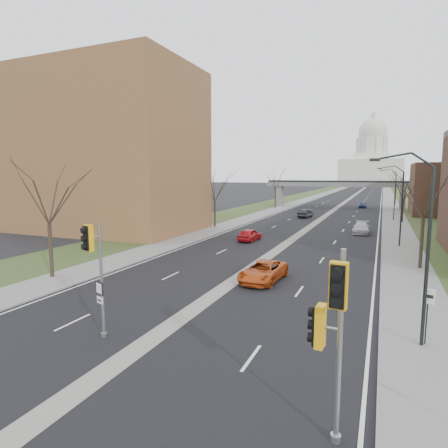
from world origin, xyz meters
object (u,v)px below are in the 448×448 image
Objects in this scene: car_left_near at (250,235)px; car_right_mid at (361,228)px; speed_limit_sign at (428,306)px; car_right_near at (263,271)px; car_right_far at (363,205)px; signal_pole_median at (94,260)px; car_left_far at (305,213)px; signal_pole_right at (331,320)px.

car_left_near is 16.37m from car_right_mid.
car_left_near is 0.84× the size of car_right_mid.
speed_limit_sign is 0.50× the size of car_right_near.
car_left_near reaches higher than car_right_far.
signal_pole_median reaches higher than car_right_mid.
car_left_far is at bearing -89.14° from car_left_near.
car_left_near is at bearing -137.03° from car_right_mid.
car_left_far is 43.09m from car_right_near.
car_left_far is at bearing 123.14° from car_right_mid.
speed_limit_sign is 34.56m from car_right_mid.
signal_pole_median is 1.22× the size of car_left_far.
signal_pole_median is 1.08× the size of car_right_mid.
car_left_far reaches higher than car_right_near.
car_right_mid is (10.47, -15.87, -0.01)m from car_left_far.
car_right_far is at bearing 96.85° from signal_pole_right.
car_right_mid is at bearing 94.74° from signal_pole_median.
car_right_mid is (-4.51, 34.25, -1.17)m from speed_limit_sign.
signal_pole_median is 2.14× the size of speed_limit_sign.
signal_pole_median reaches higher than car_right_near.
speed_limit_sign is 12.42m from car_right_near.
car_right_mid is (9.82, 39.52, -3.14)m from signal_pole_median.
signal_pole_median reaches higher than car_left_near.
signal_pole_median is at bearing -95.81° from car_right_far.
car_left_far is at bearing -108.54° from car_right_far.
car_left_far is 19.01m from car_right_mid.
car_left_near is at bearing 93.97° from car_left_far.
car_right_near is at bearing 103.74° from car_left_far.
signal_pole_right is 1.12× the size of car_right_mid.
car_left_far is 0.87× the size of car_right_near.
speed_limit_sign is at bearing 38.89° from signal_pole_median.
car_left_far is at bearing 106.10° from signal_pole_right.
signal_pole_median is 81.85m from car_right_far.
car_left_near is at bearing 112.94° from signal_pole_median.
car_left_far is at bearing 100.82° from car_right_near.
signal_pole_right is 42.59m from car_right_mid.
signal_pole_median is 15.40m from speed_limit_sign.
car_right_mid reaches higher than car_right_near.
signal_pole_median is at bearing 98.18° from car_left_near.
signal_pole_median is at bearing -149.39° from speed_limit_sign.
car_right_far is (7.97, 81.40, -3.20)m from signal_pole_median.
signal_pole_median is 1.38× the size of car_right_far.
signal_pole_median is at bearing -105.04° from car_right_near.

